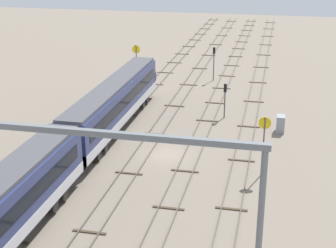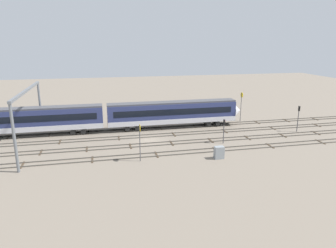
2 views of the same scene
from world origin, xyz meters
The scene contains 11 objects.
ground_plane centered at (0.00, 0.00, 0.00)m, with size 186.78×186.78×0.00m, color gray.
track_near_foreground centered at (0.00, -6.86, 0.07)m, with size 170.78×2.40×0.16m.
track_second_near centered at (0.00, -2.29, 0.07)m, with size 170.78×2.40×0.16m.
track_middle centered at (0.00, 2.29, 0.07)m, with size 170.78×2.40×0.16m.
track_with_train centered at (0.00, 6.86, 0.07)m, with size 170.78×2.40×0.16m.
overhead_gantry centered at (-17.91, 0.09, 6.79)m, with size 0.40×19.08×9.03m.
speed_sign_near_foreground centered at (-2.58, -8.75, 3.47)m, with size 0.14×1.03×5.20m.
speed_sign_mid_trackside centered at (20.17, 8.57, 3.93)m, with size 0.14×1.07×5.91m.
signal_light_trackside_approach centered at (26.86, -0.67, 3.06)m, with size 0.31×0.32×4.69m.
signal_light_trackside_departure centered at (11.38, -3.98, 2.59)m, with size 0.31×0.32×3.90m.
relay_cabinet centered at (8.22, -10.13, 0.87)m, with size 1.34×0.84×1.75m.
Camera 1 is at (-42.71, -9.48, 18.98)m, focal length 54.90 mm.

